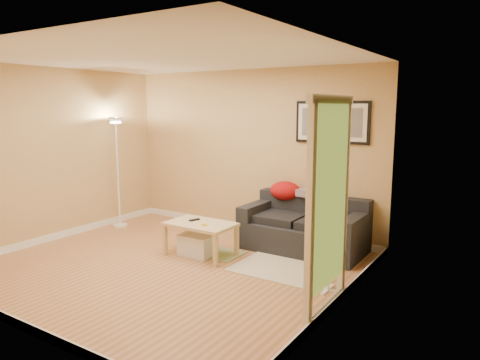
{
  "coord_description": "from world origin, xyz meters",
  "views": [
    {
      "loc": [
        3.76,
        -4.13,
        2.03
      ],
      "look_at": [
        0.55,
        0.85,
        1.05
      ],
      "focal_mm": 33.61,
      "sensor_mm": 36.0,
      "label": 1
    }
  ],
  "objects_px": {
    "sofa": "(303,224)",
    "side_table": "(328,267)",
    "storage_bin": "(198,245)",
    "coffee_table": "(201,239)",
    "book_stack": "(330,239)",
    "floor_lamp": "(118,175)"
  },
  "relations": [
    {
      "from": "sofa",
      "to": "book_stack",
      "type": "xyz_separation_m",
      "value": [
        0.84,
        -1.15,
        0.21
      ]
    },
    {
      "from": "sofa",
      "to": "coffee_table",
      "type": "relative_size",
      "value": 1.84
    },
    {
      "from": "coffee_table",
      "to": "side_table",
      "type": "xyz_separation_m",
      "value": [
        1.92,
        -0.18,
        0.04
      ]
    },
    {
      "from": "coffee_table",
      "to": "side_table",
      "type": "relative_size",
      "value": 1.69
    },
    {
      "from": "coffee_table",
      "to": "book_stack",
      "type": "height_order",
      "value": "book_stack"
    },
    {
      "from": "storage_bin",
      "to": "floor_lamp",
      "type": "height_order",
      "value": "floor_lamp"
    },
    {
      "from": "sofa",
      "to": "storage_bin",
      "type": "bearing_deg",
      "value": -138.57
    },
    {
      "from": "coffee_table",
      "to": "side_table",
      "type": "height_order",
      "value": "side_table"
    },
    {
      "from": "coffee_table",
      "to": "storage_bin",
      "type": "relative_size",
      "value": 1.92
    },
    {
      "from": "storage_bin",
      "to": "side_table",
      "type": "xyz_separation_m",
      "value": [
        1.96,
        -0.17,
        0.13
      ]
    },
    {
      "from": "sofa",
      "to": "side_table",
      "type": "distance_m",
      "value": 1.44
    },
    {
      "from": "storage_bin",
      "to": "side_table",
      "type": "relative_size",
      "value": 0.88
    },
    {
      "from": "storage_bin",
      "to": "floor_lamp",
      "type": "relative_size",
      "value": 0.26
    },
    {
      "from": "coffee_table",
      "to": "book_stack",
      "type": "bearing_deg",
      "value": -4.09
    },
    {
      "from": "storage_bin",
      "to": "side_table",
      "type": "bearing_deg",
      "value": -5.01
    },
    {
      "from": "storage_bin",
      "to": "coffee_table",
      "type": "bearing_deg",
      "value": 9.65
    },
    {
      "from": "storage_bin",
      "to": "book_stack",
      "type": "height_order",
      "value": "book_stack"
    },
    {
      "from": "coffee_table",
      "to": "floor_lamp",
      "type": "xyz_separation_m",
      "value": [
        -2.1,
        0.47,
        0.65
      ]
    },
    {
      "from": "side_table",
      "to": "floor_lamp",
      "type": "distance_m",
      "value": 4.12
    },
    {
      "from": "sofa",
      "to": "side_table",
      "type": "xyz_separation_m",
      "value": [
        0.84,
        -1.16,
        -0.1
      ]
    },
    {
      "from": "floor_lamp",
      "to": "coffee_table",
      "type": "bearing_deg",
      "value": -12.55
    },
    {
      "from": "book_stack",
      "to": "floor_lamp",
      "type": "bearing_deg",
      "value": 152.95
    }
  ]
}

